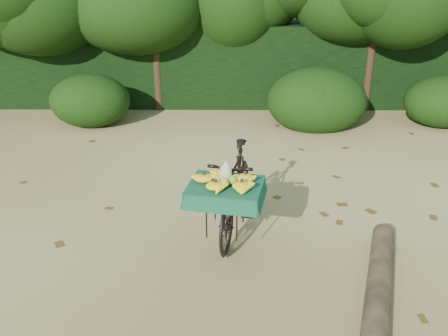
{
  "coord_description": "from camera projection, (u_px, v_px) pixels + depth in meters",
  "views": [
    {
      "loc": [
        -0.25,
        -4.86,
        2.93
      ],
      "look_at": [
        -0.3,
        0.04,
        0.86
      ],
      "focal_mm": 38.0,
      "sensor_mm": 36.0,
      "label": 1
    }
  ],
  "objects": [
    {
      "name": "ground",
      "position": [
        249.0,
        236.0,
        5.62
      ],
      "size": [
        80.0,
        80.0,
        0.0
      ],
      "primitive_type": "plane",
      "color": "tan",
      "rests_on": "ground"
    },
    {
      "name": "vendor_bicycle",
      "position": [
        235.0,
        190.0,
        5.53
      ],
      "size": [
        0.96,
        1.87,
        1.06
      ],
      "rotation": [
        0.0,
        0.0,
        -0.2
      ],
      "color": "black",
      "rests_on": "ground"
    },
    {
      "name": "fallen_log",
      "position": [
        376.0,
        327.0,
        4.03
      ],
      "size": [
        1.3,
        3.2,
        0.24
      ],
      "primitive_type": "cylinder",
      "rotation": [
        1.57,
        0.0,
        -0.33
      ],
      "color": "brown",
      "rests_on": "ground"
    },
    {
      "name": "hedge_backdrop",
      "position": [
        239.0,
        62.0,
        11.07
      ],
      "size": [
        26.0,
        1.8,
        1.8
      ],
      "primitive_type": "cube",
      "color": "black",
      "rests_on": "ground"
    },
    {
      "name": "tree_row",
      "position": [
        210.0,
        16.0,
        9.91
      ],
      "size": [
        14.5,
        2.0,
        4.0
      ],
      "primitive_type": null,
      "color": "black",
      "rests_on": "ground"
    },
    {
      "name": "bush_clumps",
      "position": [
        266.0,
        104.0,
        9.4
      ],
      "size": [
        8.8,
        1.7,
        0.9
      ],
      "primitive_type": null,
      "color": "black",
      "rests_on": "ground"
    },
    {
      "name": "leaf_litter",
      "position": [
        247.0,
        210.0,
        6.21
      ],
      "size": [
        7.0,
        7.3,
        0.01
      ],
      "primitive_type": null,
      "color": "#4E3915",
      "rests_on": "ground"
    }
  ]
}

